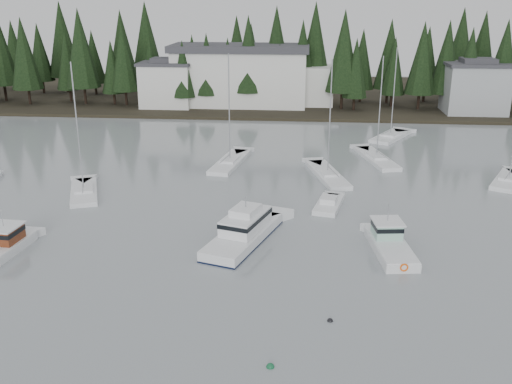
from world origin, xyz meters
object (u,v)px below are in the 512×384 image
runabout_1 (329,206)px  sailboat_8 (230,163)px  lobster_boat_teal (390,245)px  sailboat_7 (327,176)px  house_east_a (475,87)px  sailboat_5 (376,160)px  sailboat_4 (84,193)px  sailboat_0 (390,138)px  house_west (167,84)px  harbor_inn (251,76)px  cabin_cruiser_center (244,233)px  sailboat_3 (509,182)px

runabout_1 → sailboat_8: bearing=51.3°
lobster_boat_teal → sailboat_7: sailboat_7 is taller
house_east_a → sailboat_7: bearing=-124.3°
house_east_a → sailboat_5: sailboat_5 is taller
sailboat_4 → sailboat_8: sailboat_4 is taller
house_east_a → sailboat_0: size_ratio=0.79×
house_east_a → sailboat_8: sailboat_8 is taller
sailboat_8 → runabout_1: 18.43m
house_east_a → house_west: bearing=178.9°
harbor_inn → runabout_1: size_ratio=4.95×
house_east_a → sailboat_5: size_ratio=0.79×
sailboat_8 → sailboat_4: bearing=141.5°
house_west → runabout_1: 56.75m
house_east_a → runabout_1: (-26.29, -48.32, -4.77)m
house_west → sailboat_5: 46.94m
cabin_cruiser_center → sailboat_4: (-17.95, 10.38, -0.58)m
house_west → sailboat_3: (47.87, -39.74, -4.59)m
sailboat_4 → cabin_cruiser_center: bearing=-140.8°
harbor_inn → sailboat_4: size_ratio=2.09×
sailboat_4 → lobster_boat_teal: bearing=-131.6°
sailboat_5 → house_east_a: bearing=-46.9°
house_east_a → sailboat_3: sailboat_3 is taller
house_east_a → sailboat_8: 51.18m
sailboat_0 → sailboat_3: sailboat_0 is taller
harbor_inn → sailboat_0: bearing=-45.5°
sailboat_4 → sailboat_8: size_ratio=1.02×
lobster_boat_teal → sailboat_3: 24.85m
harbor_inn → sailboat_8: (1.03, -38.37, -5.71)m
lobster_boat_teal → runabout_1: 10.81m
lobster_boat_teal → sailboat_7: bearing=5.3°
sailboat_5 → cabin_cruiser_center: bearing=138.0°
sailboat_5 → sailboat_3: bearing=-134.4°
house_west → sailboat_3: bearing=-39.7°
sailboat_8 → runabout_1: (11.64, -14.29, 0.06)m
house_east_a → sailboat_3: bearing=-99.0°
house_west → lobster_boat_teal: house_west is taller
cabin_cruiser_center → lobster_boat_teal: (11.97, -1.01, -0.17)m
sailboat_0 → sailboat_5: (-3.36, -12.18, -0.00)m
house_east_a → runabout_1: bearing=-118.5°
sailboat_4 → sailboat_7: (25.52, 8.41, -0.02)m
sailboat_5 → house_west: bearing=33.0°
sailboat_4 → runabout_1: (25.33, -1.61, 0.04)m
harbor_inn → cabin_cruiser_center: 61.87m
sailboat_4 → sailboat_7: size_ratio=1.03×
sailboat_3 → sailboat_8: (-31.80, 4.71, 0.01)m
house_east_a → runabout_1: 55.21m
sailboat_3 → sailboat_4: sailboat_4 is taller
lobster_boat_teal → sailboat_0: size_ratio=0.58×
sailboat_0 → sailboat_3: 22.61m
cabin_cruiser_center → sailboat_4: 20.74m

